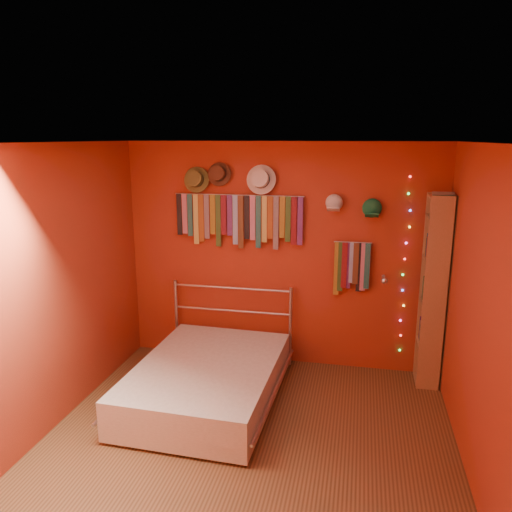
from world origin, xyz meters
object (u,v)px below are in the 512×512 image
Objects in this scene: tie_rack at (239,217)px; bookshelf at (438,291)px; bed at (207,380)px; reading_lamp at (384,280)px.

tie_rack is 2.22m from bookshelf.
bed is at bearing -158.93° from bookshelf.
reading_lamp is at bearing 28.75° from bed.
bed is (-2.20, -0.85, -0.80)m from bookshelf.
reading_lamp is 2.07m from bed.
reading_lamp is (1.58, -0.16, -0.58)m from tie_rack.
tie_rack is at bearing 87.31° from bed.
bed is at bearing -153.17° from reading_lamp.
tie_rack is 0.75× the size of bed.
bookshelf reaches higher than bed.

